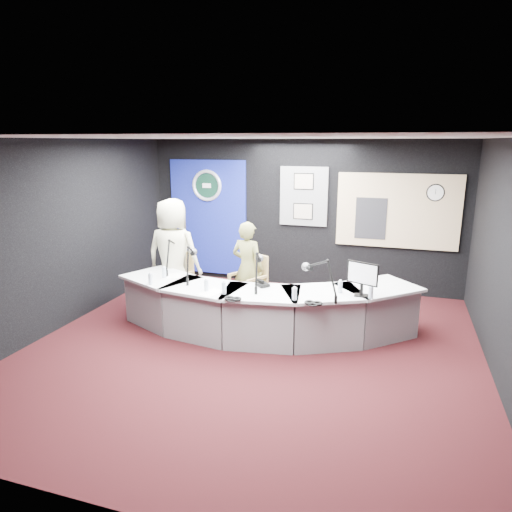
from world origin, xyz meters
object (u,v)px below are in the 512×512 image
(broadcast_desk, at_px, (261,309))
(person_man, at_px, (173,255))
(armchair_right, at_px, (248,286))
(person_woman, at_px, (248,268))
(armchair_left, at_px, (174,282))

(broadcast_desk, relative_size, person_man, 2.41)
(armchair_right, relative_size, person_woman, 0.60)
(armchair_left, height_order, person_woman, person_woman)
(armchair_left, bearing_deg, armchair_right, 23.94)
(person_woman, bearing_deg, armchair_left, 20.84)
(broadcast_desk, bearing_deg, armchair_right, 121.31)
(armchair_left, xyz_separation_m, armchair_right, (1.23, 0.20, -0.01))
(armchair_right, bearing_deg, person_woman, 30.24)
(broadcast_desk, relative_size, armchair_right, 4.94)
(person_man, height_order, person_woman, person_man)
(armchair_left, relative_size, armchair_right, 1.02)
(armchair_left, bearing_deg, person_woman, 23.94)
(broadcast_desk, distance_m, person_man, 1.84)
(broadcast_desk, relative_size, person_woman, 2.95)
(armchair_right, xyz_separation_m, person_woman, (0.00, 0.00, 0.31))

